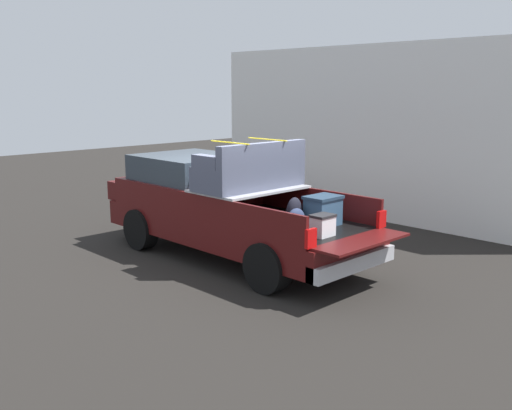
{
  "coord_description": "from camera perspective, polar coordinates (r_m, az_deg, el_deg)",
  "views": [
    {
      "loc": [
        -7.81,
        7.02,
        3.12
      ],
      "look_at": [
        -0.6,
        0.0,
        1.1
      ],
      "focal_mm": 40.88,
      "sensor_mm": 36.0,
      "label": 1
    }
  ],
  "objects": [
    {
      "name": "pickup_truck",
      "position": [
        10.98,
        -3.45,
        -0.05
      ],
      "size": [
        6.05,
        2.06,
        2.23
      ],
      "color": "#470F0F",
      "rests_on": "ground_plane"
    },
    {
      "name": "ground_plane",
      "position": [
        10.96,
        -2.2,
        -5.2
      ],
      "size": [
        40.0,
        40.0,
        0.0
      ],
      "primitive_type": "plane",
      "color": "black"
    },
    {
      "name": "trash_can",
      "position": [
        15.11,
        -2.14,
        1.34
      ],
      "size": [
        0.6,
        0.6,
        0.98
      ],
      "color": "#3F4C66",
      "rests_on": "ground_plane"
    },
    {
      "name": "building_facade",
      "position": [
        14.48,
        10.67,
        7.0
      ],
      "size": [
        9.32,
        0.36,
        4.14
      ],
      "primitive_type": "cube",
      "color": "white",
      "rests_on": "ground_plane"
    }
  ]
}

